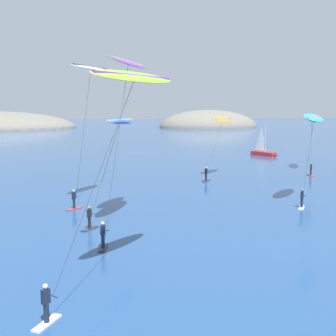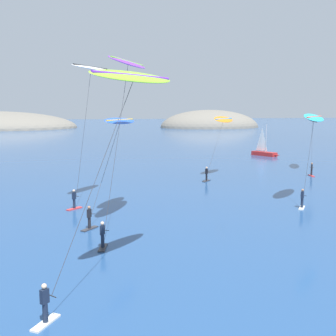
{
  "view_description": "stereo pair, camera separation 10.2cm",
  "coord_description": "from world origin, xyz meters",
  "px_view_note": "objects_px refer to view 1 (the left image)",
  "views": [
    {
      "loc": [
        -8.82,
        -7.75,
        8.69
      ],
      "look_at": [
        -1.85,
        23.53,
        4.03
      ],
      "focal_mm": 45.0,
      "sensor_mm": 36.0,
      "label": 1
    },
    {
      "loc": [
        -8.72,
        -7.78,
        8.69
      ],
      "look_at": [
        -1.85,
        23.53,
        4.03
      ],
      "focal_mm": 45.0,
      "sensor_mm": 36.0,
      "label": 2
    }
  ],
  "objects_px": {
    "kitesurfer_cyan": "(313,124)",
    "kitesurfer_blue": "(117,129)",
    "kitesurfer_lime": "(128,93)",
    "sailboat_near": "(265,152)",
    "kitesurfer_purple": "(127,73)",
    "kitesurfer_orange": "(222,124)",
    "kitesurfer_black": "(312,124)",
    "kitesurfer_white": "(89,79)"
  },
  "relations": [
    {
      "from": "kitesurfer_cyan",
      "to": "kitesurfer_blue",
      "type": "height_order",
      "value": "kitesurfer_cyan"
    },
    {
      "from": "kitesurfer_purple",
      "to": "kitesurfer_black",
      "type": "xyz_separation_m",
      "value": [
        28.26,
        23.04,
        -4.66
      ]
    },
    {
      "from": "kitesurfer_black",
      "to": "kitesurfer_lime",
      "type": "bearing_deg",
      "value": -132.37
    },
    {
      "from": "kitesurfer_purple",
      "to": "kitesurfer_cyan",
      "type": "distance_m",
      "value": 18.33
    },
    {
      "from": "kitesurfer_cyan",
      "to": "kitesurfer_blue",
      "type": "xyz_separation_m",
      "value": [
        -17.56,
        -0.46,
        -0.27
      ]
    },
    {
      "from": "kitesurfer_orange",
      "to": "kitesurfer_cyan",
      "type": "distance_m",
      "value": 15.96
    },
    {
      "from": "kitesurfer_lime",
      "to": "sailboat_near",
      "type": "bearing_deg",
      "value": 58.07
    },
    {
      "from": "kitesurfer_orange",
      "to": "kitesurfer_white",
      "type": "relative_size",
      "value": 0.61
    },
    {
      "from": "kitesurfer_cyan",
      "to": "kitesurfer_lime",
      "type": "bearing_deg",
      "value": -142.86
    },
    {
      "from": "kitesurfer_white",
      "to": "kitesurfer_lime",
      "type": "bearing_deg",
      "value": -86.48
    },
    {
      "from": "kitesurfer_lime",
      "to": "kitesurfer_cyan",
      "type": "xyz_separation_m",
      "value": [
        18.35,
        13.9,
        -2.12
      ]
    },
    {
      "from": "kitesurfer_black",
      "to": "kitesurfer_blue",
      "type": "distance_m",
      "value": 34.13
    },
    {
      "from": "kitesurfer_orange",
      "to": "kitesurfer_black",
      "type": "height_order",
      "value": "kitesurfer_orange"
    },
    {
      "from": "kitesurfer_lime",
      "to": "kitesurfer_purple",
      "type": "bearing_deg",
      "value": 83.32
    },
    {
      "from": "sailboat_near",
      "to": "kitesurfer_white",
      "type": "relative_size",
      "value": 0.46
    },
    {
      "from": "kitesurfer_lime",
      "to": "kitesurfer_white",
      "type": "bearing_deg",
      "value": 93.52
    },
    {
      "from": "kitesurfer_orange",
      "to": "kitesurfer_purple",
      "type": "xyz_separation_m",
      "value": [
        -14.29,
        -20.45,
        4.39
      ]
    },
    {
      "from": "kitesurfer_white",
      "to": "kitesurfer_cyan",
      "type": "distance_m",
      "value": 20.32
    },
    {
      "from": "sailboat_near",
      "to": "kitesurfer_lime",
      "type": "height_order",
      "value": "kitesurfer_lime"
    },
    {
      "from": "kitesurfer_cyan",
      "to": "kitesurfer_blue",
      "type": "relative_size",
      "value": 1.03
    },
    {
      "from": "kitesurfer_black",
      "to": "kitesurfer_cyan",
      "type": "bearing_deg",
      "value": -121.02
    },
    {
      "from": "kitesurfer_purple",
      "to": "kitesurfer_cyan",
      "type": "xyz_separation_m",
      "value": [
        17.28,
        4.79,
        -3.78
      ]
    },
    {
      "from": "kitesurfer_black",
      "to": "kitesurfer_cyan",
      "type": "distance_m",
      "value": 21.32
    },
    {
      "from": "sailboat_near",
      "to": "kitesurfer_white",
      "type": "distance_m",
      "value": 45.75
    },
    {
      "from": "kitesurfer_cyan",
      "to": "sailboat_near",
      "type": "bearing_deg",
      "value": 70.73
    },
    {
      "from": "kitesurfer_orange",
      "to": "kitesurfer_black",
      "type": "xyz_separation_m",
      "value": [
        13.97,
        2.59,
        -0.27
      ]
    },
    {
      "from": "kitesurfer_purple",
      "to": "kitesurfer_blue",
      "type": "height_order",
      "value": "kitesurfer_purple"
    },
    {
      "from": "kitesurfer_purple",
      "to": "kitesurfer_blue",
      "type": "distance_m",
      "value": 5.94
    },
    {
      "from": "kitesurfer_orange",
      "to": "kitesurfer_lime",
      "type": "relative_size",
      "value": 0.72
    },
    {
      "from": "kitesurfer_purple",
      "to": "kitesurfer_white",
      "type": "xyz_separation_m",
      "value": [
        -2.18,
        9.1,
        0.17
      ]
    },
    {
      "from": "kitesurfer_purple",
      "to": "kitesurfer_cyan",
      "type": "bearing_deg",
      "value": 15.5
    },
    {
      "from": "kitesurfer_purple",
      "to": "kitesurfer_blue",
      "type": "xyz_separation_m",
      "value": [
        -0.28,
        4.34,
        -4.05
      ]
    },
    {
      "from": "kitesurfer_orange",
      "to": "kitesurfer_blue",
      "type": "height_order",
      "value": "kitesurfer_blue"
    },
    {
      "from": "kitesurfer_white",
      "to": "kitesurfer_blue",
      "type": "xyz_separation_m",
      "value": [
        1.91,
        -4.76,
        -4.22
      ]
    },
    {
      "from": "sailboat_near",
      "to": "kitesurfer_cyan",
      "type": "bearing_deg",
      "value": -109.27
    },
    {
      "from": "kitesurfer_blue",
      "to": "kitesurfer_cyan",
      "type": "bearing_deg",
      "value": 1.49
    },
    {
      "from": "sailboat_near",
      "to": "kitesurfer_orange",
      "type": "xyz_separation_m",
      "value": [
        -15.38,
        -19.77,
        5.95
      ]
    },
    {
      "from": "kitesurfer_orange",
      "to": "kitesurfer_black",
      "type": "distance_m",
      "value": 14.21
    },
    {
      "from": "kitesurfer_white",
      "to": "kitesurfer_blue",
      "type": "bearing_deg",
      "value": -68.17
    },
    {
      "from": "sailboat_near",
      "to": "kitesurfer_black",
      "type": "bearing_deg",
      "value": -94.68
    },
    {
      "from": "sailboat_near",
      "to": "kitesurfer_white",
      "type": "bearing_deg",
      "value": -135.67
    },
    {
      "from": "sailboat_near",
      "to": "kitesurfer_cyan",
      "type": "relative_size",
      "value": 0.7
    }
  ]
}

